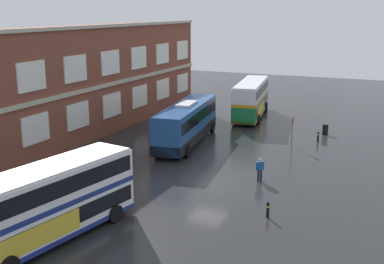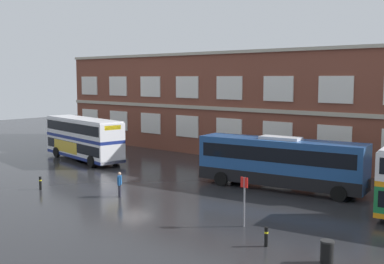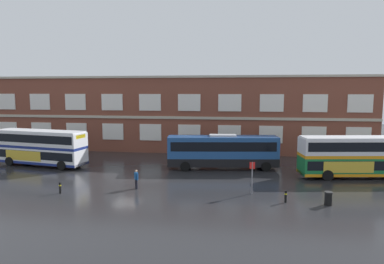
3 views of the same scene
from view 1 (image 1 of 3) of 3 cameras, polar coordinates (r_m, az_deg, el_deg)
ground_plane at (r=35.53m, az=-1.17°, el=-5.55°), size 120.00×120.00×0.00m
brick_terminal_building at (r=44.28m, az=-19.55°, el=4.44°), size 54.02×8.19×10.57m
double_decker_near at (r=26.74m, az=-16.70°, el=-8.00°), size 11.27×4.36×4.07m
double_decker_middle at (r=55.92m, az=6.87°, el=3.89°), size 11.27×4.25×4.07m
touring_coach at (r=44.40m, az=-0.64°, el=1.03°), size 12.24×4.19×3.80m
waiting_passenger at (r=35.30m, az=7.88°, el=-4.22°), size 0.48×0.56×1.70m
bus_stand_flag at (r=44.46m, az=11.57°, el=0.39°), size 0.44×0.10×2.70m
station_litter_bin at (r=49.77m, az=15.21°, el=0.31°), size 0.60×0.60×1.03m
safety_bollard_west at (r=29.53m, az=8.80°, el=-8.88°), size 0.19×0.19×0.95m
safety_bollard_east at (r=46.81m, az=14.42°, el=-0.52°), size 0.19×0.19×0.95m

